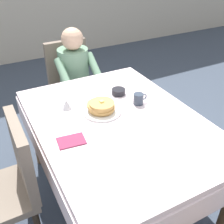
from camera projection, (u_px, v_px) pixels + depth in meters
name	position (u px, v px, depth m)	size (l,w,h in m)	color
ground_plane	(117.00, 192.00, 2.26)	(14.00, 14.00, 0.00)	#3D4756
dining_table_main	(118.00, 130.00, 1.91)	(1.12, 1.52, 0.74)	silver
chair_diner	(71.00, 80.00, 2.87)	(0.44, 0.45, 0.93)	#7A6B5B
diner_person	(76.00, 73.00, 2.68)	(0.40, 0.43, 1.12)	gray
chair_left_side	(11.00, 180.00, 1.67)	(0.45, 0.44, 0.93)	#7A6B5B
plate_breakfast	(102.00, 111.00, 1.94)	(0.28, 0.28, 0.02)	white
breakfast_stack	(101.00, 106.00, 1.92)	(0.20, 0.21, 0.08)	tan
cup_coffee	(139.00, 99.00, 2.02)	(0.11, 0.08, 0.08)	#333D4C
bowl_butter	(119.00, 92.00, 2.16)	(0.11, 0.11, 0.04)	black
syrup_pitcher	(67.00, 105.00, 1.96)	(0.08, 0.08, 0.07)	silver
fork_left_of_plate	(79.00, 120.00, 1.86)	(0.18, 0.01, 0.01)	silver
knife_right_of_plate	(126.00, 107.00, 2.01)	(0.20, 0.01, 0.01)	silver
spoon_near_edge	(118.00, 136.00, 1.71)	(0.15, 0.01, 0.01)	silver
napkin_folded	(71.00, 141.00, 1.66)	(0.17, 0.12, 0.01)	#8C2D4C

